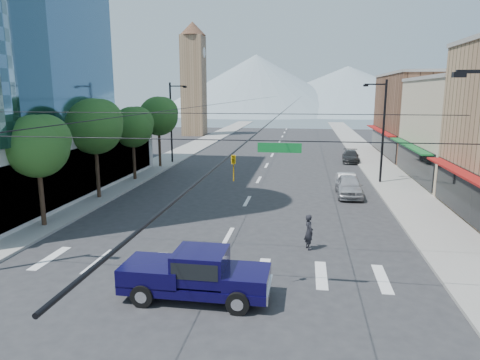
{
  "coord_description": "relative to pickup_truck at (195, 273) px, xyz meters",
  "views": [
    {
      "loc": [
        4.11,
        -16.5,
        7.93
      ],
      "look_at": [
        0.49,
        7.21,
        3.0
      ],
      "focal_mm": 32.0,
      "sensor_mm": 36.0,
      "label": 1
    }
  ],
  "objects": [
    {
      "name": "lamp_pole_ne",
      "position": [
        10.63,
        23.41,
        3.91
      ],
      "size": [
        2.0,
        0.25,
        9.0
      ],
      "color": "black",
      "rests_on": "ground"
    },
    {
      "name": "signal_rig",
      "position": [
        0.15,
        0.41,
        3.62
      ],
      "size": [
        21.8,
        0.2,
        9.0
      ],
      "color": "black",
      "rests_on": "ground"
    },
    {
      "name": "ground",
      "position": [
        -0.04,
        1.41,
        -1.03
      ],
      "size": [
        160.0,
        160.0,
        0.0
      ],
      "primitive_type": "plane",
      "color": "#28282B",
      "rests_on": "ground"
    },
    {
      "name": "tree_midnear",
      "position": [
        -11.11,
        14.51,
        4.56
      ],
      "size": [
        4.09,
        4.09,
        7.52
      ],
      "color": "black",
      "rests_on": "ground"
    },
    {
      "name": "parked_car_mid",
      "position": [
        7.56,
        20.21,
        -0.35
      ],
      "size": [
        1.57,
        4.18,
        1.36
      ],
      "primitive_type": "imported",
      "rotation": [
        0.0,
        0.0,
        0.03
      ],
      "color": "#BCBCBC",
      "rests_on": "ground"
    },
    {
      "name": "tree_midfar",
      "position": [
        -11.11,
        21.51,
        3.96
      ],
      "size": [
        3.65,
        3.64,
        6.71
      ],
      "color": "black",
      "rests_on": "ground"
    },
    {
      "name": "pedestrian",
      "position": [
        4.41,
        6.08,
        -0.1
      ],
      "size": [
        0.66,
        0.79,
        1.85
      ],
      "primitive_type": "imported",
      "rotation": [
        0.0,
        0.0,
        1.95
      ],
      "color": "black",
      "rests_on": "ground"
    },
    {
      "name": "parked_car_far",
      "position": [
        9.36,
        35.16,
        -0.36
      ],
      "size": [
        2.17,
        4.71,
        1.33
      ],
      "primitive_type": "imported",
      "rotation": [
        0.0,
        0.0,
        -0.07
      ],
      "color": "#29292B",
      "rests_on": "ground"
    },
    {
      "name": "mountain_left",
      "position": [
        -15.04,
        151.41,
        9.97
      ],
      "size": [
        80.0,
        80.0,
        22.0
      ],
      "primitive_type": "cone",
      "color": "gray",
      "rests_on": "ground"
    },
    {
      "name": "clock_tower",
      "position": [
        -16.54,
        63.41,
        9.61
      ],
      "size": [
        4.8,
        4.8,
        20.4
      ],
      "color": "#8C6B4C",
      "rests_on": "ground"
    },
    {
      "name": "shop_far",
      "position": [
        19.96,
        41.41,
        3.97
      ],
      "size": [
        12.0,
        18.0,
        10.0
      ],
      "primitive_type": "cube",
      "color": "brown",
      "rests_on": "ground"
    },
    {
      "name": "tree_near",
      "position": [
        -11.11,
        7.51,
        3.96
      ],
      "size": [
        3.65,
        3.64,
        6.71
      ],
      "color": "black",
      "rests_on": "ground"
    },
    {
      "name": "sidewalk_right",
      "position": [
        11.96,
        41.41,
        -0.95
      ],
      "size": [
        4.0,
        120.0,
        0.15
      ],
      "primitive_type": "cube",
      "color": "gray",
      "rests_on": "ground"
    },
    {
      "name": "sidewalk_left",
      "position": [
        -12.04,
        41.41,
        -0.95
      ],
      "size": [
        4.0,
        120.0,
        0.15
      ],
      "primitive_type": "cube",
      "color": "gray",
      "rests_on": "ground"
    },
    {
      "name": "tree_far",
      "position": [
        -11.11,
        28.51,
        4.56
      ],
      "size": [
        4.09,
        4.09,
        7.52
      ],
      "color": "black",
      "rests_on": "ground"
    },
    {
      "name": "parked_car_near",
      "position": [
        7.56,
        18.15,
        -0.22
      ],
      "size": [
        1.93,
        4.77,
        1.62
      ],
      "primitive_type": "imported",
      "rotation": [
        0.0,
        0.0,
        -0.0
      ],
      "color": "#ABAAAF",
      "rests_on": "ground"
    },
    {
      "name": "pickup_truck",
      "position": [
        0.0,
        0.0,
        0.0
      ],
      "size": [
        5.86,
        2.32,
        1.98
      ],
      "rotation": [
        0.0,
        0.0,
        -0.01
      ],
      "color": "#0B0736",
      "rests_on": "ground"
    },
    {
      "name": "lamp_pole_nw",
      "position": [
        -10.71,
        31.41,
        3.91
      ],
      "size": [
        2.0,
        0.25,
        9.0
      ],
      "color": "black",
      "rests_on": "ground"
    },
    {
      "name": "mountain_right",
      "position": [
        19.96,
        161.41,
        7.97
      ],
      "size": [
        90.0,
        90.0,
        18.0
      ],
      "primitive_type": "cone",
      "color": "gray",
      "rests_on": "ground"
    }
  ]
}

